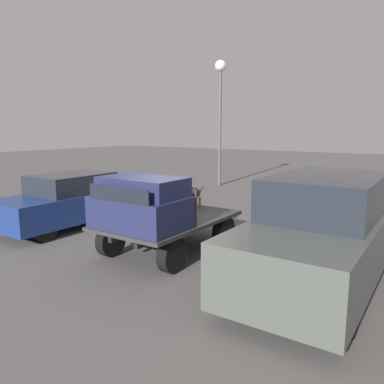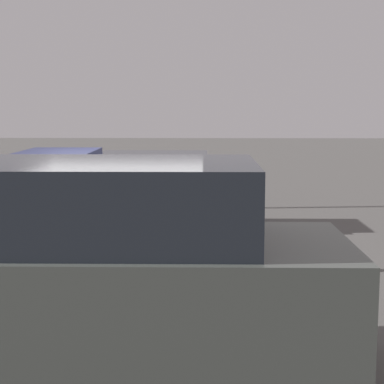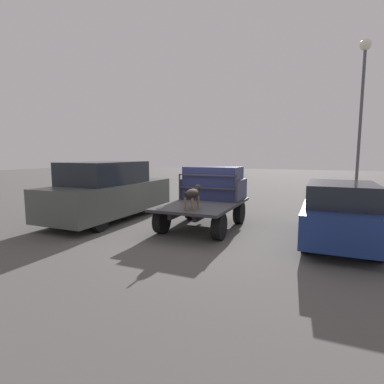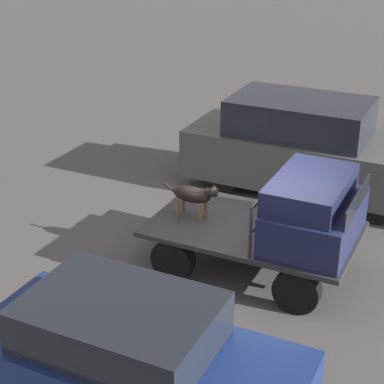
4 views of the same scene
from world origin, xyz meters
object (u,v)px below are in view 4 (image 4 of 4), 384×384
Objects in this scene: dog at (195,195)px; parked_pickup_far at (307,148)px; flatbed_truck at (253,239)px; parked_sedan at (133,360)px.

parked_pickup_far is (0.90, 3.59, -0.22)m from dog.
dog is at bearing -96.43° from parked_pickup_far.
flatbed_truck is at bearing 21.44° from dog.
parked_pickup_far reaches higher than dog.
flatbed_truck is at bearing 97.06° from parked_sedan.
parked_pickup_far is at bearing 92.07° from dog.
flatbed_truck is 3.20× the size of dog.
dog is 3.71m from parked_pickup_far.
dog is 3.85m from parked_sedan.
parked_pickup_far reaches higher than flatbed_truck.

